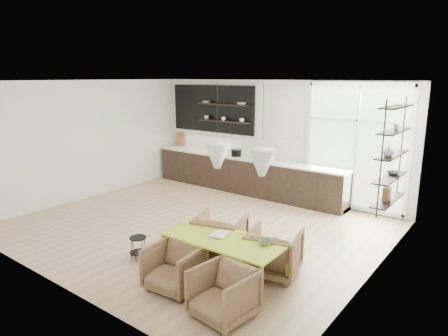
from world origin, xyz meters
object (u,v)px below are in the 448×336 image
armchair_front_left (175,267)px  armchair_front_right (223,293)px  wire_stool (138,245)px  armchair_back_left (220,236)px  armchair_back_right (274,253)px  dining_table (223,241)px

armchair_front_left → armchair_front_right: size_ratio=1.00×
armchair_front_left → wire_stool: (-1.18, 0.34, -0.09)m
armchair_front_right → armchair_back_left: bearing=135.7°
armchair_back_right → armchair_front_right: size_ratio=1.08×
dining_table → armchair_back_right: bearing=48.9°
armchair_front_right → wire_stool: size_ratio=1.91×
dining_table → wire_stool: size_ratio=4.86×
armchair_back_left → armchair_front_right: 1.76m
armchair_front_left → wire_stool: size_ratio=1.92×
dining_table → armchair_back_right: armchair_back_right is taller
armchair_back_left → armchair_front_left: 1.25m
dining_table → armchair_front_left: (-0.40, -0.63, -0.29)m
dining_table → armchair_front_right: size_ratio=2.54×
armchair_front_left → armchair_back_left: bearing=90.2°
armchair_back_right → armchair_front_right: (0.07, -1.37, -0.03)m
armchair_back_right → wire_stool: 2.27m
armchair_back_left → armchair_front_left: (0.13, -1.24, -0.04)m
armchair_front_left → armchair_front_right: (0.98, -0.13, -0.00)m
wire_stool → armchair_front_left: bearing=-16.3°
dining_table → wire_stool: 1.64m
dining_table → armchair_back_left: 0.85m
armchair_back_left → wire_stool: bearing=24.0°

